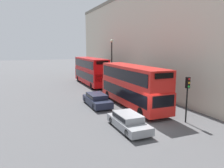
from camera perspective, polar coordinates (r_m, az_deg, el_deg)
ground_plane at (r=18.10m, az=9.06°, el=-10.56°), size 200.00×200.00×0.00m
building_facade at (r=21.60m, az=26.04°, el=12.48°), size 1.10×80.00×14.68m
bus_leading at (r=22.99m, az=5.29°, el=-0.03°), size 2.59×11.08×4.30m
bus_second_in_queue at (r=36.52m, az=-5.58°, el=3.64°), size 2.59×11.47×4.43m
car_dark_sedan at (r=16.83m, az=4.27°, el=-9.63°), size 1.77×4.44×1.24m
car_hatchback at (r=23.39m, az=-3.96°, el=-4.03°), size 1.88×4.76×1.31m
traffic_light at (r=18.81m, az=19.12°, el=-1.52°), size 0.30×0.36×3.81m
street_lamp at (r=33.35m, az=-0.08°, el=6.62°), size 0.44×0.44×7.36m
pedestrian at (r=28.20m, az=6.62°, el=-1.52°), size 0.36×0.36×1.72m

